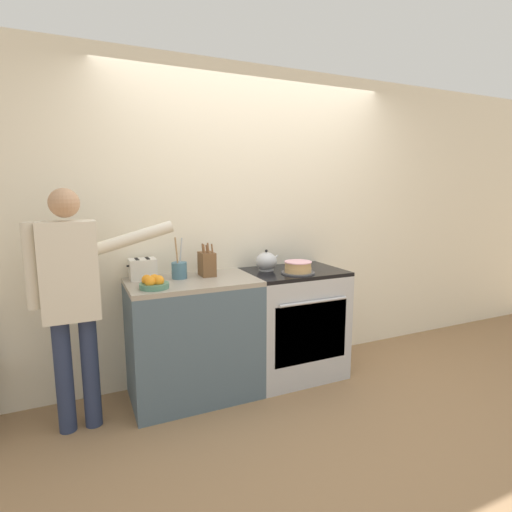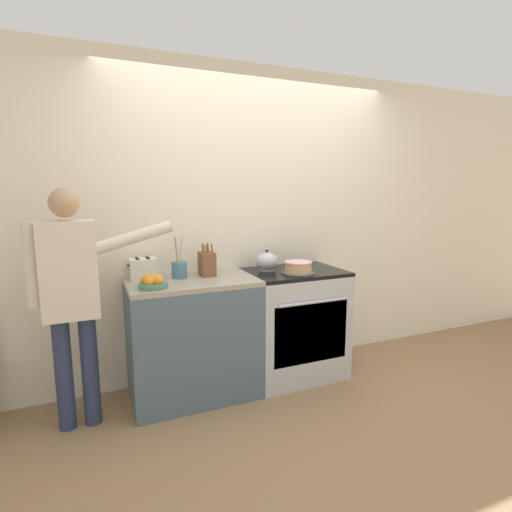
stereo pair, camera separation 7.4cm
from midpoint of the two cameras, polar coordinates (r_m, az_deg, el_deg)
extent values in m
plane|color=#93704C|center=(3.32, 3.41, -19.11)|extent=(16.00, 16.00, 0.00)
cube|color=silver|center=(3.47, -1.06, 4.74)|extent=(8.00, 0.04, 2.60)
cube|color=#4C6070|center=(3.17, -9.53, -11.83)|extent=(0.96, 0.58, 0.89)
cube|color=#9E9384|center=(3.03, -9.77, -3.70)|extent=(0.96, 0.58, 0.03)
cube|color=#B7BABF|center=(3.48, 4.73, -9.72)|extent=(0.80, 0.58, 0.89)
cube|color=black|center=(3.24, 7.25, -10.82)|extent=(0.65, 0.01, 0.49)
cylinder|color=#B7BABF|center=(3.14, 7.60, -6.51)|extent=(0.60, 0.02, 0.02)
cube|color=black|center=(3.36, 4.84, -2.28)|extent=(0.80, 0.58, 0.03)
cylinder|color=#4C4C51|center=(3.23, 5.36, -2.38)|extent=(0.27, 0.27, 0.01)
cylinder|color=tan|center=(3.23, 5.37, -1.95)|extent=(0.22, 0.22, 0.04)
cylinder|color=tan|center=(3.22, 5.38, -1.26)|extent=(0.21, 0.21, 0.04)
cylinder|color=#EFB2C1|center=(3.22, 5.38, -0.84)|extent=(0.22, 0.22, 0.01)
cylinder|color=#B7BABF|center=(3.34, 0.84, -1.97)|extent=(0.12, 0.12, 0.01)
ellipsoid|color=#B7BABF|center=(3.33, 0.84, -0.76)|extent=(0.18, 0.18, 0.15)
cone|color=#B7BABF|center=(3.36, 2.15, -0.20)|extent=(0.09, 0.04, 0.08)
sphere|color=black|center=(3.31, 0.85, 0.73)|extent=(0.02, 0.02, 0.02)
cube|color=brown|center=(3.14, -7.69, -1.15)|extent=(0.11, 0.16, 0.18)
cylinder|color=brown|center=(3.07, -8.11, 0.99)|extent=(0.01, 0.03, 0.07)
cylinder|color=brown|center=(3.08, -7.53, 1.12)|extent=(0.01, 0.04, 0.08)
cylinder|color=brown|center=(3.09, -6.97, 1.08)|extent=(0.01, 0.03, 0.07)
cylinder|color=brown|center=(3.11, -8.29, 1.09)|extent=(0.01, 0.03, 0.07)
cylinder|color=brown|center=(3.12, -7.73, 1.03)|extent=(0.01, 0.03, 0.06)
cylinder|color=#477084|center=(3.09, -11.57, -2.03)|extent=(0.11, 0.11, 0.12)
cylinder|color=#A37A51|center=(3.05, -11.91, 0.07)|extent=(0.03, 0.03, 0.27)
cylinder|color=#B7BABF|center=(3.08, -11.40, 0.13)|extent=(0.03, 0.03, 0.27)
cylinder|color=#4C7F66|center=(2.83, -15.05, -4.12)|extent=(0.20, 0.20, 0.04)
sphere|color=orange|center=(2.79, -14.46, -3.43)|extent=(0.07, 0.07, 0.07)
sphere|color=orange|center=(2.84, -16.05, -3.29)|extent=(0.07, 0.07, 0.07)
sphere|color=orange|center=(2.81, -14.96, -3.41)|extent=(0.07, 0.07, 0.07)
sphere|color=orange|center=(2.78, -15.62, -3.55)|extent=(0.07, 0.07, 0.07)
sphere|color=orange|center=(2.81, -15.03, -3.34)|extent=(0.08, 0.08, 0.08)
cube|color=silver|center=(3.13, -16.54, -1.78)|extent=(0.20, 0.15, 0.15)
cube|color=black|center=(3.11, -17.32, -0.41)|extent=(0.02, 0.10, 0.00)
cube|color=black|center=(3.12, -15.90, -0.31)|extent=(0.02, 0.10, 0.00)
cube|color=black|center=(3.11, -18.49, -1.37)|extent=(0.02, 0.02, 0.01)
cylinder|color=#283351|center=(3.01, -26.38, -15.19)|extent=(0.11, 0.11, 0.76)
cylinder|color=#283351|center=(3.00, -23.23, -15.00)|extent=(0.11, 0.11, 0.76)
cube|color=beige|center=(2.80, -25.80, -1.94)|extent=(0.34, 0.20, 0.63)
cylinder|color=beige|center=(2.80, -30.15, -1.28)|extent=(0.08, 0.08, 0.54)
cylinder|color=beige|center=(2.79, -17.89, 2.45)|extent=(0.54, 0.08, 0.22)
sphere|color=tan|center=(2.75, -26.44, 6.81)|extent=(0.18, 0.18, 0.18)
camera|label=1|loc=(0.04, -90.67, -0.11)|focal=28.00mm
camera|label=2|loc=(0.04, 89.33, 0.11)|focal=28.00mm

